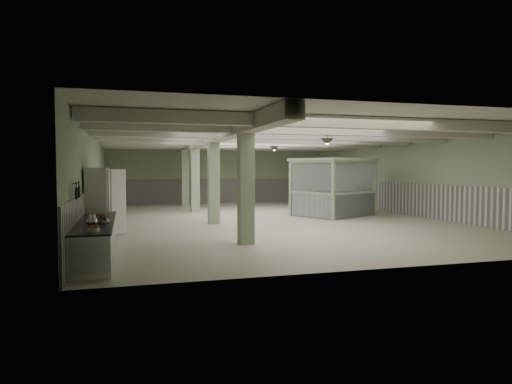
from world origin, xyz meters
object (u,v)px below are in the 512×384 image
object	(u,v)px
walkin_cooler	(99,204)
guard_booth	(333,177)
filing_cabinet	(364,200)
prep_counter	(96,239)

from	to	relation	value
walkin_cooler	guard_booth	xyz separation A→B (m)	(9.99, 4.48, 0.67)
filing_cabinet	prep_counter	bearing A→B (deg)	-157.17
prep_counter	filing_cabinet	world-z (taller)	filing_cabinet
walkin_cooler	guard_booth	world-z (taller)	guard_booth
walkin_cooler	filing_cabinet	xyz separation A→B (m)	(11.88, 5.01, -0.43)
prep_counter	filing_cabinet	size ratio (longest dim) A/B	3.68
prep_counter	guard_booth	bearing A→B (deg)	37.09
guard_booth	walkin_cooler	bearing A→B (deg)	179.42
prep_counter	guard_booth	xyz separation A→B (m)	(9.90, 7.49, 1.32)
walkin_cooler	guard_booth	bearing A→B (deg)	24.18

